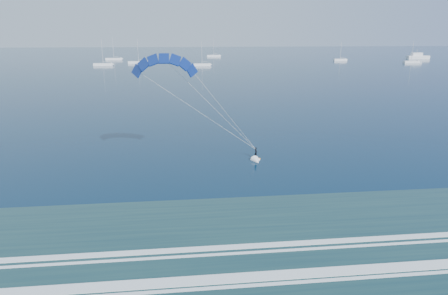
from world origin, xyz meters
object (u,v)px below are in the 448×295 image
Objects in this scene: sailboat_1 at (103,64)px; sailboat_7 at (139,62)px; motor_yacht at (418,57)px; sailboat_5 at (340,60)px; sailboat_3 at (202,65)px; kitesurfer_rig at (214,109)px; sailboat_2 at (114,59)px; sailboat_6 at (411,62)px; sailboat_4 at (214,56)px.

sailboat_7 is (16.10, 12.41, -0.02)m from sailboat_1.
motor_yacht is at bearing 9.63° from sailboat_1.
sailboat_3 is at bearing -161.26° from sailboat_5.
sailboat_7 is (-24.83, 173.84, -6.78)m from kitesurfer_rig.
sailboat_1 is 0.99× the size of sailboat_2.
sailboat_5 is (131.50, -22.12, -0.01)m from sailboat_2.
kitesurfer_rig is at bearing -126.85° from sailboat_6.
sailboat_1 is 42.69m from sailboat_2.
sailboat_7 reaches higher than sailboat_5.
sailboat_4 is (62.17, 26.68, -0.00)m from sailboat_2.
kitesurfer_rig is 240.44m from motor_yacht.
motor_yacht is 1.08× the size of sailboat_1.
sailboat_4 is 0.99× the size of sailboat_7.
sailboat_3 is at bearing -8.44° from sailboat_1.
motor_yacht is 1.19× the size of sailboat_3.
sailboat_6 reaches higher than motor_yacht.
kitesurfer_rig is at bearing -94.97° from sailboat_4.
kitesurfer_rig is 201.42m from sailboat_6.
sailboat_6 is (-22.89, -31.66, -0.82)m from motor_yacht.
sailboat_4 is 1.09× the size of sailboat_6.
sailboat_4 is at bearing 85.03° from kitesurfer_rig.
sailboat_4 is at bearing 145.30° from sailboat_6.
sailboat_3 is 86.38m from sailboat_5.
sailboat_3 is (48.54, -7.20, -0.01)m from sailboat_1.
sailboat_1 is at bearing -171.04° from sailboat_5.
sailboat_6 is at bearing -5.01° from sailboat_7.
sailboat_1 is at bearing 171.56° from sailboat_3.
sailboat_4 is at bearing 80.75° from sailboat_3.
kitesurfer_rig reaches higher than sailboat_1.
sailboat_2 reaches higher than sailboat_4.
motor_yacht is at bearing 53.31° from kitesurfer_rig.
sailboat_1 is 131.96m from sailboat_5.
kitesurfer_rig reaches higher than sailboat_3.
sailboat_3 reaches higher than motor_yacht.
sailboat_5 reaches higher than motor_yacht.
sailboat_3 is at bearing -99.25° from sailboat_4.
motor_yacht is 1.31× the size of sailboat_5.
motor_yacht is 186.06m from sailboat_2.
sailboat_3 is at bearing -176.53° from sailboat_6.
sailboat_2 is at bearing 165.20° from sailboat_6.
sailboat_7 reaches higher than sailboat_4.
motor_yacht is 1.07× the size of sailboat_2.
sailboat_5 is 114.54m from sailboat_7.
sailboat_6 is (100.66, -69.69, -0.01)m from sailboat_4.
sailboat_6 is (161.67, -0.34, -0.01)m from sailboat_1.
kitesurfer_rig is 1.34× the size of sailboat_4.
motor_yacht is 1.22× the size of sailboat_6.
sailboat_4 reaches higher than motor_yacht.
sailboat_6 is (162.82, -43.02, -0.01)m from sailboat_2.
sailboat_7 is at bearing -173.60° from motor_yacht.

